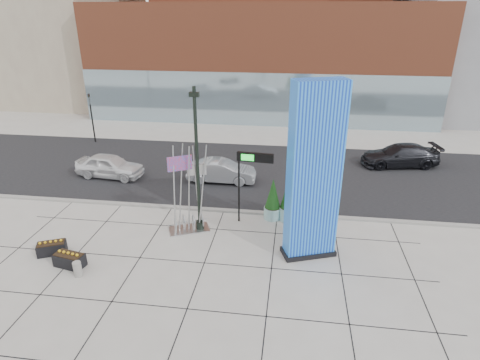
# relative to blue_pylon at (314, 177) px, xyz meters

# --- Properties ---
(ground) EXTENTS (160.00, 160.00, 0.00)m
(ground) POSITION_rel_blue_pylon_xyz_m (-5.59, -0.40, -3.84)
(ground) COLOR #9E9991
(ground) RESTS_ON ground
(street_asphalt) EXTENTS (80.00, 12.00, 0.02)m
(street_asphalt) POSITION_rel_blue_pylon_xyz_m (-5.59, 9.60, -3.83)
(street_asphalt) COLOR black
(street_asphalt) RESTS_ON ground
(curb_edge) EXTENTS (80.00, 0.30, 0.12)m
(curb_edge) POSITION_rel_blue_pylon_xyz_m (-5.59, 3.60, -3.78)
(curb_edge) COLOR gray
(curb_edge) RESTS_ON ground
(tower_podium) EXTENTS (34.00, 10.00, 11.00)m
(tower_podium) POSITION_rel_blue_pylon_xyz_m (-4.59, 26.60, 1.66)
(tower_podium) COLOR #9D4A2D
(tower_podium) RESTS_ON ground
(tower_glass_front) EXTENTS (34.00, 0.60, 5.00)m
(tower_glass_front) POSITION_rel_blue_pylon_xyz_m (-4.59, 21.80, -1.34)
(tower_glass_front) COLOR #8CA5B2
(tower_glass_front) RESTS_ON ground
(blue_pylon) EXTENTS (2.61, 1.82, 7.96)m
(blue_pylon) POSITION_rel_blue_pylon_xyz_m (0.00, 0.00, 0.00)
(blue_pylon) COLOR #0C2DC0
(blue_pylon) RESTS_ON ground
(lamp_post) EXTENTS (0.46, 0.40, 7.28)m
(lamp_post) POSITION_rel_blue_pylon_xyz_m (-5.45, 1.50, -0.86)
(lamp_post) COLOR black
(lamp_post) RESTS_ON ground
(public_art_sculpture) EXTENTS (2.25, 1.72, 4.58)m
(public_art_sculpture) POSITION_rel_blue_pylon_xyz_m (-5.98, 1.37, -2.64)
(public_art_sculpture) COLOR #B7B9BC
(public_art_sculpture) RESTS_ON ground
(concrete_bollard) EXTENTS (0.35, 0.35, 0.68)m
(concrete_bollard) POSITION_rel_blue_pylon_xyz_m (-9.69, -3.03, -3.51)
(concrete_bollard) COLOR gray
(concrete_bollard) RESTS_ON ground
(overhead_street_sign) EXTENTS (1.85, 0.33, 3.91)m
(overhead_street_sign) POSITION_rel_blue_pylon_xyz_m (-2.93, 2.62, -0.49)
(overhead_street_sign) COLOR black
(overhead_street_sign) RESTS_ON ground
(round_planter_east) EXTENTS (1.02, 1.02, 2.56)m
(round_planter_east) POSITION_rel_blue_pylon_xyz_m (-0.99, 3.20, -2.63)
(round_planter_east) COLOR #8EBFBF
(round_planter_east) RESTS_ON ground
(round_planter_mid) EXTENTS (0.94, 0.94, 2.35)m
(round_planter_mid) POSITION_rel_blue_pylon_xyz_m (-0.39, 2.60, -2.73)
(round_planter_mid) COLOR #8EBFBF
(round_planter_mid) RESTS_ON ground
(round_planter_west) EXTENTS (0.92, 0.92, 2.30)m
(round_planter_west) POSITION_rel_blue_pylon_xyz_m (-1.85, 3.20, -2.76)
(round_planter_west) COLOR #8EBFBF
(round_planter_west) RESTS_ON ground
(box_planter_north) EXTENTS (1.43, 0.92, 0.73)m
(box_planter_north) POSITION_rel_blue_pylon_xyz_m (-10.41, -2.40, -3.51)
(box_planter_north) COLOR black
(box_planter_north) RESTS_ON ground
(box_planter_south) EXTENTS (1.40, 1.08, 0.69)m
(box_planter_south) POSITION_rel_blue_pylon_xyz_m (-11.73, -1.60, -3.53)
(box_planter_south) COLOR black
(box_planter_south) RESTS_ON ground
(car_white_west) EXTENTS (4.69, 2.29, 1.54)m
(car_white_west) POSITION_rel_blue_pylon_xyz_m (-13.00, 7.52, -3.07)
(car_white_west) COLOR white
(car_white_west) RESTS_ON ground
(car_silver_mid) EXTENTS (4.43, 1.60, 1.45)m
(car_silver_mid) POSITION_rel_blue_pylon_xyz_m (-5.44, 7.70, -3.12)
(car_silver_mid) COLOR #93969A
(car_silver_mid) RESTS_ON ground
(car_dark_east) EXTENTS (5.68, 3.06, 1.56)m
(car_dark_east) POSITION_rel_blue_pylon_xyz_m (6.68, 12.27, -3.06)
(car_dark_east) COLOR black
(car_dark_east) RESTS_ON ground
(traffic_signal) EXTENTS (0.15, 0.18, 4.10)m
(traffic_signal) POSITION_rel_blue_pylon_xyz_m (-17.59, 14.60, -1.54)
(traffic_signal) COLOR black
(traffic_signal) RESTS_ON ground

